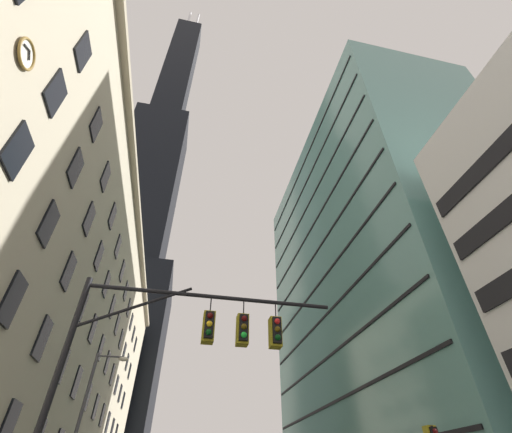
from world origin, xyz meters
TOP-DOWN VIEW (x-y plane):
  - station_building at (-18.33, 28.85)m, footprint 15.33×69.71m
  - dark_skyscraper at (-21.58, 81.09)m, footprint 27.16×27.16m
  - glass_office_midrise at (18.86, 25.12)m, footprint 15.83×34.97m
  - traffic_signal_mast at (-3.00, 3.43)m, footprint 8.70×0.63m
  - street_lamppost at (-7.87, 14.16)m, footprint 1.85×0.32m

SIDE VIEW (x-z plane):
  - street_lamppost at x=-7.87m, z-range 0.83..8.62m
  - traffic_signal_mast at x=-3.00m, z-range 1.80..8.94m
  - station_building at x=-18.33m, z-range -0.02..28.88m
  - glass_office_midrise at x=18.86m, z-range 0.00..43.01m
  - dark_skyscraper at x=-21.58m, z-range -45.54..178.13m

